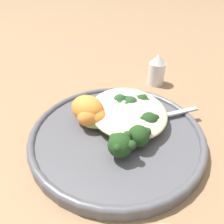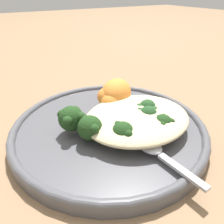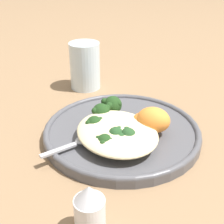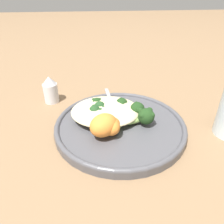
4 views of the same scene
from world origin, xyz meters
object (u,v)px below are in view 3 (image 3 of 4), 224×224
object	(u,v)px
broccoli_stalk_3	(114,136)
salt_shaker	(90,211)
sweet_potato_chunk_0	(144,121)
quinoa_mound	(117,132)
spoon	(79,142)
broccoli_stalk_1	(106,114)
water_glass	(85,66)
kale_tuft	(122,135)
plate	(122,131)
broccoli_stalk_0	(113,107)
sweet_potato_chunk_2	(148,120)
broccoli_stalk_2	(105,124)
sweet_potato_chunk_1	(153,120)

from	to	relation	value
broccoli_stalk_3	salt_shaker	size ratio (longest dim) A/B	1.45
broccoli_stalk_3	sweet_potato_chunk_0	bearing A→B (deg)	162.03
quinoa_mound	spoon	bearing A→B (deg)	74.45
broccoli_stalk_1	water_glass	size ratio (longest dim) A/B	0.71
kale_tuft	quinoa_mound	bearing A→B (deg)	2.83
plate	broccoli_stalk_0	world-z (taller)	broccoli_stalk_0
broccoli_stalk_0	sweet_potato_chunk_2	size ratio (longest dim) A/B	1.82
plate	salt_shaker	distance (m)	0.23
sweet_potato_chunk_0	sweet_potato_chunk_2	size ratio (longest dim) A/B	0.91
broccoli_stalk_2	sweet_potato_chunk_1	size ratio (longest dim) A/B	2.01
water_glass	quinoa_mound	bearing A→B (deg)	166.81
water_glass	broccoli_stalk_0	bearing A→B (deg)	172.02
broccoli_stalk_0	kale_tuft	distance (m)	0.10
plate	spoon	world-z (taller)	spoon
broccoli_stalk_1	kale_tuft	world-z (taller)	broccoli_stalk_1
salt_shaker	sweet_potato_chunk_2	bearing A→B (deg)	-52.07
broccoli_stalk_0	quinoa_mound	bearing A→B (deg)	142.44
broccoli_stalk_0	salt_shaker	bearing A→B (deg)	132.16
broccoli_stalk_1	sweet_potato_chunk_0	distance (m)	0.08
broccoli_stalk_2	sweet_potato_chunk_0	distance (m)	0.07
quinoa_mound	sweet_potato_chunk_0	xyz separation A→B (m)	(0.00, -0.06, 0.00)
kale_tuft	water_glass	size ratio (longest dim) A/B	0.41
broccoli_stalk_3	broccoli_stalk_1	bearing A→B (deg)	-134.14
spoon	salt_shaker	xyz separation A→B (m)	(-0.16, 0.06, 0.01)
spoon	sweet_potato_chunk_0	bearing A→B (deg)	168.81
sweet_potato_chunk_0	sweet_potato_chunk_1	distance (m)	0.02
broccoli_stalk_2	sweet_potato_chunk_2	xyz separation A→B (m)	(-0.03, -0.07, 0.01)
sweet_potato_chunk_1	kale_tuft	distance (m)	0.07
sweet_potato_chunk_0	sweet_potato_chunk_2	xyz separation A→B (m)	(-0.00, -0.01, 0.00)
plate	spoon	size ratio (longest dim) A/B	2.88
broccoli_stalk_2	spoon	world-z (taller)	broccoli_stalk_2
quinoa_mound	broccoli_stalk_2	xyz separation A→B (m)	(0.04, 0.00, -0.00)
kale_tuft	salt_shaker	size ratio (longest dim) A/B	0.63
broccoli_stalk_1	salt_shaker	world-z (taller)	salt_shaker
spoon	water_glass	xyz separation A→B (m)	(0.26, -0.13, 0.03)
quinoa_mound	broccoli_stalk_1	world-z (taller)	broccoli_stalk_1
broccoli_stalk_3	broccoli_stalk_2	bearing A→B (deg)	-125.06
plate	water_glass	size ratio (longest dim) A/B	2.56
salt_shaker	broccoli_stalk_3	bearing A→B (deg)	-38.87
plate	kale_tuft	bearing A→B (deg)	149.57
broccoli_stalk_2	broccoli_stalk_3	xyz separation A→B (m)	(-0.04, 0.01, -0.00)
quinoa_mound	salt_shaker	distance (m)	0.19
plate	broccoli_stalk_1	world-z (taller)	broccoli_stalk_1
sweet_potato_chunk_2	quinoa_mound	bearing A→B (deg)	92.78
broccoli_stalk_0	sweet_potato_chunk_2	world-z (taller)	same
kale_tuft	sweet_potato_chunk_0	bearing A→B (deg)	-70.56
broccoli_stalk_2	salt_shaker	world-z (taller)	salt_shaker
sweet_potato_chunk_0	spoon	world-z (taller)	sweet_potato_chunk_0
broccoli_stalk_0	broccoli_stalk_2	size ratio (longest dim) A/B	0.73
sweet_potato_chunk_0	kale_tuft	size ratio (longest dim) A/B	0.94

